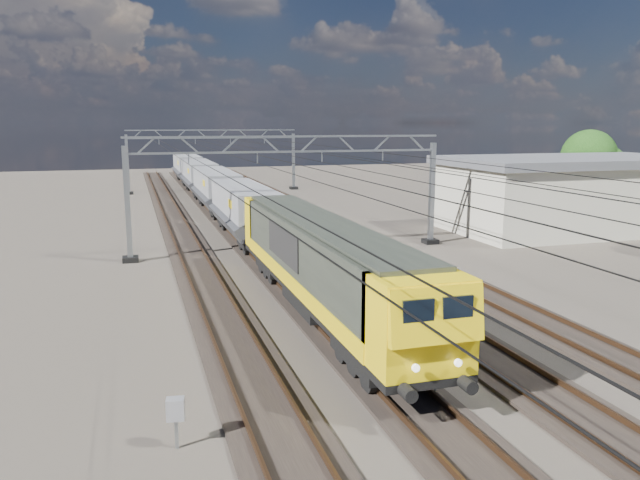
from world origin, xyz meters
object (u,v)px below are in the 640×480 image
object	(u,v)px
catenary_gantry_mid	(290,189)
tree_far	(593,159)
hopper_wagon_lead	(244,207)
trackside_cabinet	(175,410)
industrial_shed	(572,193)
catenary_gantry_far	(213,158)
locomotive	(321,260)
hopper_wagon_mid	(216,187)
hopper_wagon_fourth	(187,166)
hopper_wagon_third	(199,175)

from	to	relation	value
catenary_gantry_mid	tree_far	distance (m)	31.87
tree_far	hopper_wagon_lead	bearing A→B (deg)	-171.27
trackside_cabinet	industrial_shed	xyz separation A→B (m)	(30.50, 24.11, 1.74)
catenary_gantry_far	tree_far	xyz separation A→B (m)	(30.32, -26.21, 0.74)
catenary_gantry_mid	catenary_gantry_far	xyz separation A→B (m)	(0.00, 36.00, 0.00)
hopper_wagon_lead	tree_far	xyz separation A→B (m)	(32.32, 4.96, 2.41)
locomotive	hopper_wagon_mid	world-z (taller)	locomotive
hopper_wagon_fourth	trackside_cabinet	distance (m)	69.85
locomotive	tree_far	xyz separation A→B (m)	(32.32, 22.66, 2.32)
catenary_gantry_far	hopper_wagon_third	xyz separation A→B (m)	(-2.00, -2.77, -1.67)
hopper_wagon_lead	hopper_wagon_third	world-z (taller)	same
locomotive	hopper_wagon_mid	xyz separation A→B (m)	(-0.00, 31.90, -0.09)
hopper_wagon_mid	trackside_cabinet	size ratio (longest dim) A/B	10.04
trackside_cabinet	tree_far	size ratio (longest dim) A/B	0.18
hopper_wagon_mid	industrial_shed	bearing A→B (deg)	-35.35
hopper_wagon_mid	hopper_wagon_third	bearing A→B (deg)	90.00
hopper_wagon_lead	hopper_wagon_fourth	xyz separation A→B (m)	(0.00, 42.60, 0.00)
hopper_wagon_mid	tree_far	distance (m)	33.70
industrial_shed	hopper_wagon_lead	bearing A→B (deg)	173.28
hopper_wagon_lead	tree_far	world-z (taller)	tree_far
locomotive	industrial_shed	xyz separation A→B (m)	(24.00, 14.87, 0.40)
locomotive	hopper_wagon_fourth	size ratio (longest dim) A/B	1.62
hopper_wagon_fourth	catenary_gantry_mid	bearing A→B (deg)	-87.58
catenary_gantry_mid	locomotive	bearing A→B (deg)	-98.83
hopper_wagon_third	locomotive	bearing A→B (deg)	-90.00
hopper_wagon_fourth	trackside_cabinet	xyz separation A→B (m)	(-6.50, -69.54, -1.25)
hopper_wagon_third	industrial_shed	bearing A→B (deg)	-52.46
hopper_wagon_fourth	hopper_wagon_mid	bearing A→B (deg)	-90.00
hopper_wagon_mid	tree_far	xyz separation A→B (m)	(32.32, -9.24, 2.41)
catenary_gantry_mid	hopper_wagon_fourth	xyz separation A→B (m)	(-2.00, 47.43, -1.67)
locomotive	hopper_wagon_lead	world-z (taller)	locomotive
hopper_wagon_lead	tree_far	size ratio (longest dim) A/B	1.78
locomotive	hopper_wagon_fourth	xyz separation A→B (m)	(-0.00, 60.30, -0.09)
hopper_wagon_third	trackside_cabinet	distance (m)	55.73
catenary_gantry_far	trackside_cabinet	size ratio (longest dim) A/B	15.36
hopper_wagon_lead	hopper_wagon_mid	distance (m)	14.20
hopper_wagon_lead	trackside_cabinet	world-z (taller)	hopper_wagon_lead
hopper_wagon_fourth	tree_far	size ratio (longest dim) A/B	1.78
tree_far	catenary_gantry_mid	bearing A→B (deg)	-162.11
catenary_gantry_mid	industrial_shed	world-z (taller)	catenary_gantry_mid
hopper_wagon_lead	industrial_shed	xyz separation A→B (m)	(24.00, -2.83, 0.49)
hopper_wagon_mid	trackside_cabinet	xyz separation A→B (m)	(-6.50, -41.14, -1.25)
catenary_gantry_mid	hopper_wagon_third	world-z (taller)	catenary_gantry_mid
catenary_gantry_mid	trackside_cabinet	xyz separation A→B (m)	(-8.50, -22.11, -2.92)
locomotive	hopper_wagon_mid	bearing A→B (deg)	90.00
catenary_gantry_far	hopper_wagon_third	distance (m)	3.81
trackside_cabinet	industrial_shed	size ratio (longest dim) A/B	0.07
industrial_shed	catenary_gantry_far	bearing A→B (deg)	122.91
hopper_wagon_lead	hopper_wagon_mid	size ratio (longest dim) A/B	1.00
locomotive	hopper_wagon_lead	size ratio (longest dim) A/B	1.62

